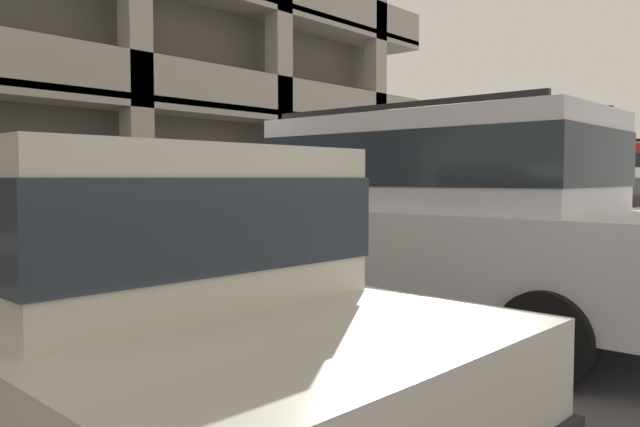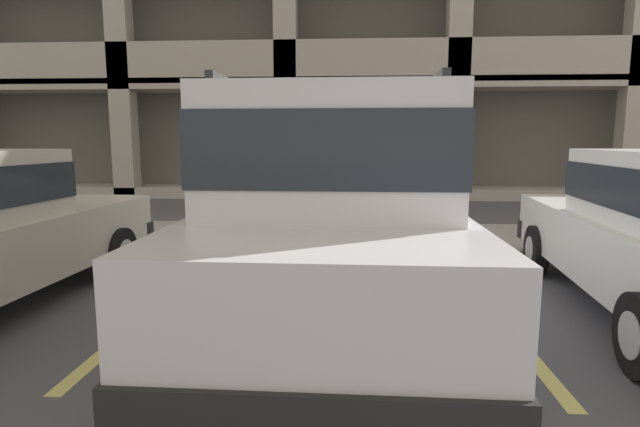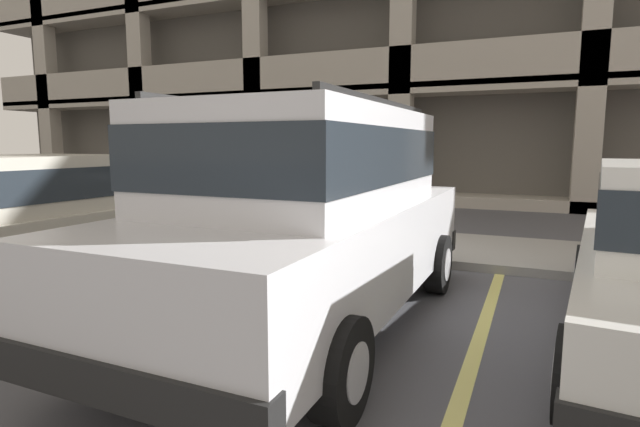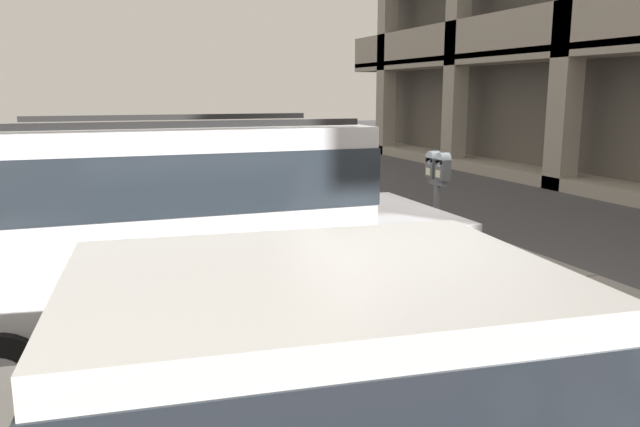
# 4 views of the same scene
# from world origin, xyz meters

# --- Properties ---
(ground_plane) EXTENTS (80.00, 80.00, 0.10)m
(ground_plane) POSITION_xyz_m (0.00, 0.00, -0.05)
(ground_plane) COLOR #4C4C51
(sidewalk) EXTENTS (40.00, 2.20, 0.12)m
(sidewalk) POSITION_xyz_m (0.00, 1.30, 0.06)
(sidewalk) COLOR gray
(sidewalk) RESTS_ON ground_plane
(parking_stall_lines) EXTENTS (13.21, 4.80, 0.01)m
(parking_stall_lines) POSITION_xyz_m (1.64, -1.40, 0.00)
(parking_stall_lines) COLOR #DBD16B
(parking_stall_lines) RESTS_ON ground_plane
(silver_suv) EXTENTS (2.06, 4.80, 2.03)m
(silver_suv) POSITION_xyz_m (0.13, -2.37, 1.09)
(silver_suv) COLOR silver
(silver_suv) RESTS_ON ground_plane
(red_sedan) EXTENTS (1.98, 4.55, 1.54)m
(red_sedan) POSITION_xyz_m (-3.37, -2.48, 0.82)
(red_sedan) COLOR beige
(red_sedan) RESTS_ON ground_plane
(dark_hatchback) EXTENTS (2.16, 4.63, 1.54)m
(dark_hatchback) POSITION_xyz_m (3.21, -2.12, 0.82)
(dark_hatchback) COLOR silver
(dark_hatchback) RESTS_ON ground_plane
(parking_meter_near) EXTENTS (0.35, 0.12, 1.50)m
(parking_meter_near) POSITION_xyz_m (-0.29, 0.35, 1.24)
(parking_meter_near) COLOR #595B60
(parking_meter_near) RESTS_ON sidewalk
(parking_meter_far) EXTENTS (0.15, 0.12, 1.44)m
(parking_meter_far) POSITION_xyz_m (6.26, 0.33, 1.07)
(parking_meter_far) COLOR #595B60
(parking_meter_far) RESTS_ON sidewalk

